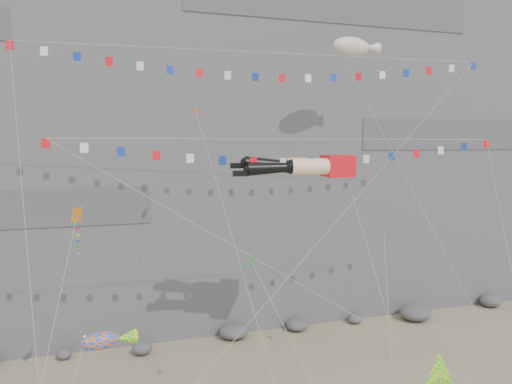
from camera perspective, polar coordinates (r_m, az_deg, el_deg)
cliff at (r=57.73m, az=-6.71°, el=13.37°), size 80.00×28.00×50.00m
talus_boulders at (r=45.64m, az=-2.55°, el=-15.64°), size 60.00×3.00×1.20m
legs_kite at (r=32.07m, az=5.65°, el=2.95°), size 7.96×14.17×19.73m
flag_banner_upper at (r=35.38m, az=1.45°, el=15.59°), size 32.49×13.00×29.47m
flag_banner_lower at (r=32.01m, az=4.86°, el=6.01°), size 29.77×7.46×22.95m
harlequin_kite at (r=28.39m, az=-19.81°, el=-2.62°), size 3.97×8.31×15.43m
fish_windsock at (r=27.29m, az=-17.33°, el=-15.95°), size 4.80×6.96×9.90m
delta_kite at (r=28.45m, az=20.30°, el=-19.16°), size 4.28×5.81×8.06m
blimp_windsock at (r=41.78m, az=10.92°, el=15.94°), size 7.91×14.91×28.72m
small_kite_a at (r=33.86m, az=-6.68°, el=8.44°), size 2.84×15.99×24.69m
small_kite_b at (r=34.24m, az=14.42°, el=-4.92°), size 5.21×9.71×14.96m
small_kite_c at (r=27.04m, az=-0.32°, el=-8.30°), size 4.58×7.99×13.50m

